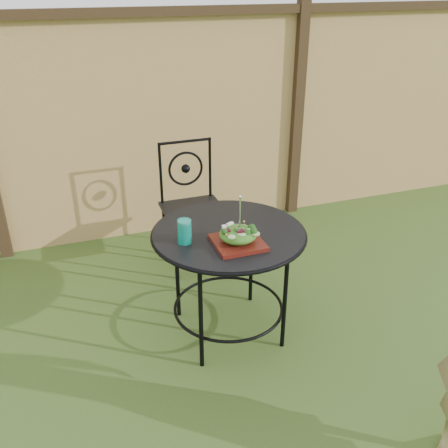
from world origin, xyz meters
The scene contains 8 objects.
ground centered at (0.00, 0.00, 0.00)m, with size 60.00×60.00×0.00m, color #244516.
fence centered at (0.00, 2.19, 0.95)m, with size 8.00×0.12×1.90m.
patio_table centered at (0.09, 0.63, 0.59)m, with size 0.92×0.92×0.72m.
patio_chair centered at (0.14, 1.58, 0.50)m, with size 0.46×0.46×0.95m.
salad_plate centered at (0.08, 0.46, 0.74)m, with size 0.27×0.27×0.02m, color #490A0F.
salad centered at (0.08, 0.46, 0.79)m, with size 0.21×0.21×0.08m, color #235614.
fork centered at (0.09, 0.46, 0.92)m, with size 0.01×0.01×0.18m, color silver.
drinking_glass centered at (-0.19, 0.58, 0.79)m, with size 0.08×0.08×0.14m, color #0C8F78.
Camera 1 is at (-0.81, -1.82, 2.08)m, focal length 40.00 mm.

